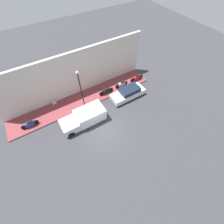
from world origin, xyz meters
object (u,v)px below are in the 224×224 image
parked_car (128,93)px  motorcycle_black (106,91)px  streetlamp (80,86)px  motorcycle_blue (30,124)px  cafe_chair (54,103)px  delivery_van (84,118)px  motorcycle_red (137,78)px  scooter_silver (122,84)px

parked_car → motorcycle_black: bearing=49.9°
parked_car → streetlamp: streetlamp is taller
motorcycle_blue → cafe_chair: (1.44, -3.05, 0.08)m
delivery_van → motorcycle_red: size_ratio=2.36×
parked_car → motorcycle_blue: (1.69, 11.31, -0.07)m
scooter_silver → motorcycle_black: size_ratio=0.94×
motorcycle_black → streetlamp: 4.09m
delivery_van → scooter_silver: size_ratio=2.60×
parked_car → delivery_van: delivery_van is taller
motorcycle_black → streetlamp: bearing=95.2°
parked_car → motorcycle_blue: 11.44m
motorcycle_blue → motorcycle_red: size_ratio=0.89×
motorcycle_blue → motorcycle_black: (0.04, -9.25, -0.01)m
motorcycle_red → streetlamp: bearing=92.4°
parked_car → motorcycle_black: (1.74, 2.06, -0.08)m
delivery_van → cafe_chair: 4.38m
motorcycle_blue → streetlamp: bearing=-92.3°
motorcycle_black → cafe_chair: size_ratio=2.17×
motorcycle_blue → streetlamp: size_ratio=0.36×
motorcycle_red → delivery_van: bearing=105.7°
motorcycle_black → cafe_chair: cafe_chair is taller
scooter_silver → motorcycle_red: size_ratio=0.91×
motorcycle_red → cafe_chair: cafe_chair is taller
cafe_chair → motorcycle_black: bearing=-102.7°
cafe_chair → delivery_van: bearing=-151.9°
motorcycle_blue → motorcycle_black: bearing=-89.7°
motorcycle_blue → parked_car: bearing=-98.5°
motorcycle_blue → cafe_chair: bearing=-64.7°
parked_car → motorcycle_red: 3.22m
motorcycle_blue → motorcycle_red: motorcycle_blue is taller
motorcycle_black → cafe_chair: bearing=77.3°
motorcycle_blue → cafe_chair: cafe_chair is taller
motorcycle_blue → scooter_silver: 11.55m
motorcycle_blue → scooter_silver: bearing=-89.5°
cafe_chair → scooter_silver: bearing=-99.0°
delivery_van → cafe_chair: size_ratio=5.28×
cafe_chair → motorcycle_red: bearing=-97.1°
motorcycle_red → cafe_chair: (1.36, 10.94, 0.10)m
delivery_van → scooter_silver: bearing=-68.7°
scooter_silver → motorcycle_red: 2.44m
motorcycle_red → streetlamp: 8.32m
streetlamp → parked_car: bearing=-105.4°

